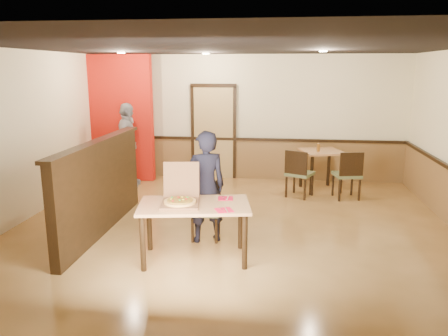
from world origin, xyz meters
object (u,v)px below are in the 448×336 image
object	(u,v)px
main_table	(194,212)
diner_chair	(206,207)
diner	(206,187)
pizza_box	(180,199)
passerby	(128,145)
side_chair_left	(298,172)
side_chair_right	(348,173)
side_table	(321,159)
condiment	(318,147)

from	to	relation	value
main_table	diner_chair	xyz separation A→B (m)	(0.02, 0.79, -0.19)
diner	pizza_box	world-z (taller)	diner
diner_chair	passerby	world-z (taller)	passerby
side_chair_left	side_chair_right	world-z (taller)	side_chair_right
side_chair_right	side_chair_left	bearing A→B (deg)	-12.61
side_table	pizza_box	xyz separation A→B (m)	(-2.13, -3.71, 0.18)
pizza_box	side_chair_right	bearing A→B (deg)	41.83
side_table	passerby	bearing A→B (deg)	-177.04
side_chair_left	passerby	bearing A→B (deg)	18.63
side_table	passerby	xyz separation A→B (m)	(-4.07, -0.21, 0.24)
diner_chair	side_chair_right	size ratio (longest dim) A/B	0.89
passerby	condiment	distance (m)	4.00
main_table	condiment	size ratio (longest dim) A/B	9.55
side_chair_left	passerby	size ratio (longest dim) A/B	0.53
side_chair_left	condiment	xyz separation A→B (m)	(0.40, 0.50, 0.40)
pizza_box	side_chair_left	bearing A→B (deg)	53.80
diner_chair	diner	world-z (taller)	diner
side_chair_left	side_table	xyz separation A→B (m)	(0.48, 0.61, 0.14)
side_chair_right	pizza_box	bearing A→B (deg)	37.76
side_chair_left	pizza_box	distance (m)	3.52
side_chair_right	passerby	xyz separation A→B (m)	(-4.54, 0.41, 0.37)
diner	passerby	distance (m)	3.56
main_table	condiment	world-z (taller)	condiment
side_chair_left	side_chair_right	distance (m)	0.95
main_table	side_chair_right	world-z (taller)	side_chair_right
passerby	pizza_box	world-z (taller)	passerby
condiment	side_chair_right	bearing A→B (deg)	-43.24
pizza_box	diner_chair	bearing A→B (deg)	68.02
side_chair_left	diner	bearing A→B (deg)	84.45
main_table	side_table	bearing A→B (deg)	52.38
passerby	diner	bearing A→B (deg)	-149.19
diner_chair	diner	xyz separation A→B (m)	(0.02, -0.14, 0.36)
side_chair_right	diner	size ratio (longest dim) A/B	0.58
diner_chair	condiment	xyz separation A→B (m)	(1.85, 2.78, 0.45)
diner	passerby	bearing A→B (deg)	-76.68
main_table	side_chair_right	size ratio (longest dim) A/B	1.63
side_chair_left	pizza_box	world-z (taller)	pizza_box
diner_chair	side_table	xyz separation A→B (m)	(1.93, 2.89, 0.19)
side_table	condiment	world-z (taller)	condiment
diner_chair	side_chair_right	world-z (taller)	side_chair_right
pizza_box	condiment	world-z (taller)	pizza_box
main_table	condiment	bearing A→B (deg)	52.60
side_chair_right	condiment	bearing A→B (deg)	-55.52
main_table	side_table	xyz separation A→B (m)	(1.95, 3.69, -0.00)
passerby	pizza_box	bearing A→B (deg)	-157.59
diner_chair	passerby	xyz separation A→B (m)	(-2.14, 2.68, 0.43)
side_chair_right	diner	world-z (taller)	diner
main_table	pizza_box	world-z (taller)	pizza_box
side_table	main_table	bearing A→B (deg)	-117.89
diner	passerby	xyz separation A→B (m)	(-2.16, 2.82, 0.07)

